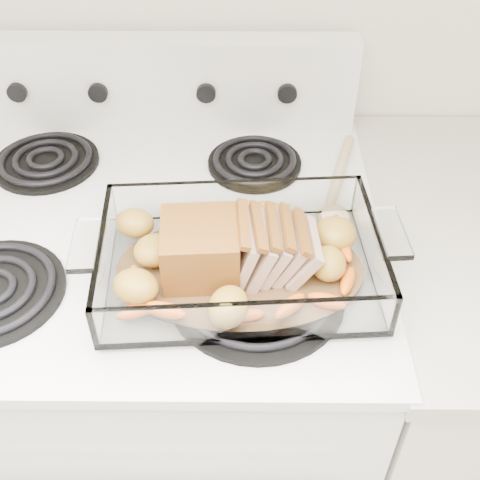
{
  "coord_description": "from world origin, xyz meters",
  "views": [
    {
      "loc": [
        0.17,
        0.91,
        1.58
      ],
      "look_at": [
        0.17,
        1.55,
        0.99
      ],
      "focal_mm": 45.0,
      "sensor_mm": 36.0,
      "label": 1
    }
  ],
  "objects_px": {
    "electric_range": "(163,381)",
    "counter_right": "(472,388)",
    "baking_dish": "(240,264)",
    "pork_roast": "(225,249)"
  },
  "relations": [
    {
      "from": "electric_range",
      "to": "counter_right",
      "type": "relative_size",
      "value": 1.2
    },
    {
      "from": "baking_dish",
      "to": "counter_right",
      "type": "bearing_deg",
      "value": 10.28
    },
    {
      "from": "baking_dish",
      "to": "pork_roast",
      "type": "distance_m",
      "value": 0.04
    },
    {
      "from": "counter_right",
      "to": "electric_range",
      "type": "bearing_deg",
      "value": 179.9
    },
    {
      "from": "counter_right",
      "to": "pork_roast",
      "type": "height_order",
      "value": "pork_roast"
    },
    {
      "from": "electric_range",
      "to": "pork_roast",
      "type": "relative_size",
      "value": 5.05
    },
    {
      "from": "electric_range",
      "to": "pork_roast",
      "type": "distance_m",
      "value": 0.55
    },
    {
      "from": "electric_range",
      "to": "counter_right",
      "type": "height_order",
      "value": "electric_range"
    },
    {
      "from": "electric_range",
      "to": "baking_dish",
      "type": "bearing_deg",
      "value": -37.29
    },
    {
      "from": "counter_right",
      "to": "baking_dish",
      "type": "bearing_deg",
      "value": -165.96
    }
  ]
}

